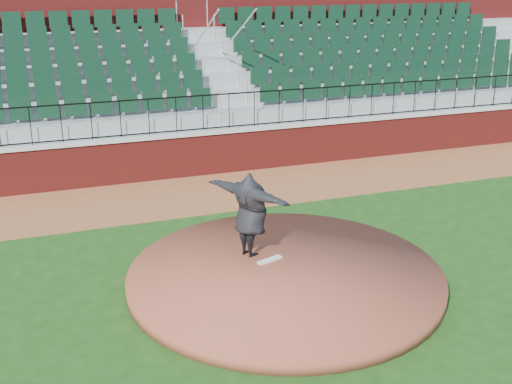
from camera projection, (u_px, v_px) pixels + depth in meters
ground at (282, 280)px, 12.27m from camera, size 90.00×90.00×0.00m
warning_track at (207, 192)px, 17.06m from camera, size 34.00×3.20×0.01m
field_wall at (191, 155)px, 18.28m from camera, size 34.00×0.35×1.20m
wall_cap at (190, 133)px, 18.06m from camera, size 34.00×0.45×0.10m
wall_railing at (190, 114)px, 17.88m from camera, size 34.00×0.05×1.00m
seating_stands at (168, 81)px, 20.13m from camera, size 34.00×5.10×4.60m
concourse_wall at (150, 56)px, 22.47m from camera, size 34.00×0.50×5.50m
pitchers_mound at (285, 276)px, 12.14m from camera, size 5.98×5.98×0.25m
pitching_rubber at (270, 260)px, 12.49m from camera, size 0.55×0.30×0.04m
pitcher at (250, 214)px, 12.49m from camera, size 1.47×2.14×1.72m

